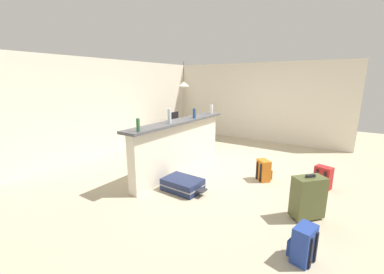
{
  "coord_description": "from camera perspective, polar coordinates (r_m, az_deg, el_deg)",
  "views": [
    {
      "loc": [
        -4.76,
        -2.5,
        1.96
      ],
      "look_at": [
        0.03,
        0.66,
        0.6
      ],
      "focal_mm": 22.67,
      "sensor_mm": 36.0,
      "label": 1
    }
  ],
  "objects": [
    {
      "name": "bottle_green",
      "position": [
        4.04,
        -12.58,
        2.81
      ],
      "size": [
        0.06,
        0.06,
        0.21
      ],
      "primitive_type": "cylinder",
      "color": "#2D6B38",
      "rests_on": "bar_countertop"
    },
    {
      "name": "wall_right",
      "position": [
        8.33,
        13.8,
        8.02
      ],
      "size": [
        0.1,
        6.0,
        2.5
      ],
      "primitive_type": "cube",
      "color": "silver",
      "rests_on": "ground_plane"
    },
    {
      "name": "bar_countertop",
      "position": [
        5.08,
        -2.85,
        3.7
      ],
      "size": [
        2.96,
        0.4,
        0.05
      ],
      "primitive_type": "cube",
      "color": "#4C4C51",
      "rests_on": "partition_half_wall"
    },
    {
      "name": "bottle_clear",
      "position": [
        4.73,
        -5.33,
        4.95
      ],
      "size": [
        0.07,
        0.07,
        0.28
      ],
      "primitive_type": "cylinder",
      "color": "silver",
      "rests_on": "bar_countertop"
    },
    {
      "name": "suitcase_upright_olive",
      "position": [
        3.93,
        25.63,
        -12.6
      ],
      "size": [
        0.49,
        0.47,
        0.67
      ],
      "color": "#51562D",
      "rests_on": "ground_plane"
    },
    {
      "name": "bottle_white",
      "position": [
        6.11,
        4.6,
        6.58
      ],
      "size": [
        0.07,
        0.07,
        0.22
      ],
      "primitive_type": "cylinder",
      "color": "silver",
      "rests_on": "bar_countertop"
    },
    {
      "name": "backpack_red",
      "position": [
        5.13,
        28.49,
        -8.43
      ],
      "size": [
        0.3,
        0.32,
        0.42
      ],
      "color": "red",
      "rests_on": "ground_plane"
    },
    {
      "name": "dining_chair_near_partition",
      "position": [
        7.47,
        2.5,
        2.13
      ],
      "size": [
        0.43,
        0.43,
        0.93
      ],
      "color": "black",
      "rests_on": "ground_plane"
    },
    {
      "name": "wall_back",
      "position": [
        7.34,
        -16.0,
        7.24
      ],
      "size": [
        6.6,
        0.1,
        2.5
      ],
      "primitive_type": "cube",
      "color": "silver",
      "rests_on": "ground_plane"
    },
    {
      "name": "bottle_blue",
      "position": [
        5.33,
        0.55,
        5.59
      ],
      "size": [
        0.07,
        0.07,
        0.21
      ],
      "primitive_type": "cylinder",
      "color": "#284C89",
      "rests_on": "bar_countertop"
    },
    {
      "name": "suitcase_flat_navy",
      "position": [
        4.48,
        -2.19,
        -11.1
      ],
      "size": [
        0.52,
        0.84,
        0.22
      ],
      "color": "#1E284C",
      "rests_on": "ground_plane"
    },
    {
      "name": "ground_plane",
      "position": [
        5.73,
        5.42,
        -7.02
      ],
      "size": [
        13.0,
        13.0,
        0.05
      ],
      "primitive_type": "cube",
      "color": "#BCAD8E"
    },
    {
      "name": "backpack_orange",
      "position": [
        5.06,
        16.52,
        -7.57
      ],
      "size": [
        0.34,
        0.34,
        0.42
      ],
      "color": "orange",
      "rests_on": "ground_plane"
    },
    {
      "name": "backpack_blue",
      "position": [
        3.15,
        24.69,
        -21.95
      ],
      "size": [
        0.31,
        0.29,
        0.42
      ],
      "color": "#233D93",
      "rests_on": "ground_plane"
    },
    {
      "name": "partition_half_wall",
      "position": [
        5.21,
        -2.77,
        -2.48
      ],
      "size": [
        2.8,
        0.2,
        1.09
      ],
      "primitive_type": "cube",
      "color": "silver",
      "rests_on": "ground_plane"
    },
    {
      "name": "pendant_lamp",
      "position": [
        7.68,
        -1.95,
        12.36
      ],
      "size": [
        0.34,
        0.34,
        0.78
      ],
      "color": "black"
    },
    {
      "name": "dining_chair_far_side",
      "position": [
        8.14,
        -4.74,
        3.03
      ],
      "size": [
        0.43,
        0.43,
        0.93
      ],
      "color": "black",
      "rests_on": "ground_plane"
    },
    {
      "name": "dining_table",
      "position": [
        7.76,
        -1.32,
        3.54
      ],
      "size": [
        1.1,
        0.8,
        0.74
      ],
      "color": "#332319",
      "rests_on": "ground_plane"
    }
  ]
}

